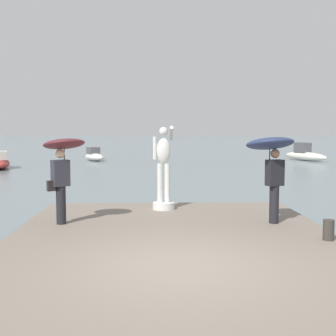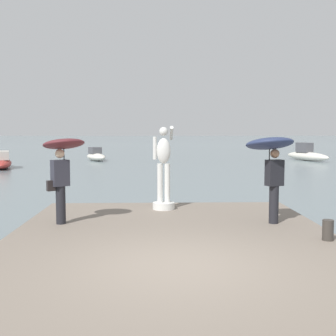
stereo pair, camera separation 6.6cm
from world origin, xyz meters
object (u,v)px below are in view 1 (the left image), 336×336
Objects in this scene: statue_white_figure at (164,174)px; onlooker_right at (271,154)px; onlooker_left at (63,159)px; boat_near at (0,162)px; boat_rightward at (94,156)px; mooring_bollard at (329,230)px; boat_far at (305,155)px.

statue_white_figure is 3.18m from onlooker_right.
onlooker_right is (2.42, -1.96, 0.64)m from statue_white_figure.
onlooker_left is 4.80m from onlooker_right.
statue_white_figure is 21.47m from boat_near.
statue_white_figure reaches higher than onlooker_left.
boat_rightward is at bearing 53.54° from boat_near.
mooring_bollard is at bearing -66.12° from onlooker_right.
boat_rightward is at bearing 101.43° from statue_white_figure.
mooring_bollard is at bearing -48.82° from statue_white_figure.
boat_near is at bearing 112.25° from onlooker_left.
boat_rightward reaches higher than mooring_bollard.
boat_near is at bearing -126.46° from boat_rightward.
boat_far is at bearing 16.75° from boat_near.
boat_rightward is (-2.88, 27.77, -1.48)m from onlooker_left.
statue_white_figure is 0.41× the size of boat_far.
mooring_bollard is at bearing -18.03° from onlooker_left.
statue_white_figure is 0.67× the size of boat_rightward.
onlooker_left is 27.96m from boat_rightward.
mooring_bollard is (5.52, -1.79, -1.30)m from onlooker_left.
onlooker_right is 24.43m from boat_near.
boat_rightward is at bearing 179.14° from boat_far.
onlooker_left reaches higher than boat_far.
onlooker_left is at bearing -84.08° from boat_rightward.
statue_white_figure reaches higher than boat_near.
onlooker_left reaches higher than mooring_bollard.
onlooker_right is 29.01m from boat_rightward.
boat_near is (-13.13, 20.55, -1.56)m from onlooker_right.
statue_white_figure reaches higher than boat_far.
boat_far reaches higher than boat_near.
statue_white_figure is 26.51m from boat_rightward.
onlooker_right is 0.60× the size of boat_rightward.
statue_white_figure is 4.84m from mooring_bollard.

